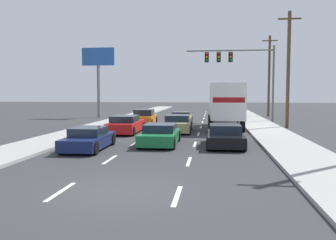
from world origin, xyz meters
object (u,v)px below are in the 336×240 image
(car_yellow, at_px, (182,118))
(car_green, at_px, (160,135))
(car_navy, at_px, (89,139))
(traffic_signal_mast, at_px, (234,63))
(utility_pole_far, at_px, (269,75))
(car_orange, at_px, (144,118))
(car_red, at_px, (126,125))
(utility_pole_mid, at_px, (288,68))
(car_tan, at_px, (178,124))
(roadside_billboard, at_px, (98,68))
(box_truck, at_px, (225,103))
(car_black, at_px, (225,136))

(car_yellow, height_order, car_green, car_green)
(car_navy, xyz_separation_m, traffic_signal_mast, (8.26, 18.79, 5.27))
(car_green, relative_size, utility_pole_far, 0.45)
(car_orange, bearing_deg, car_red, -90.49)
(car_yellow, bearing_deg, car_navy, -102.73)
(car_yellow, height_order, utility_pole_mid, utility_pole_mid)
(car_tan, relative_size, roadside_billboard, 0.56)
(car_tan, bearing_deg, box_truck, 36.64)
(car_green, relative_size, utility_pole_mid, 0.46)
(car_tan, bearing_deg, car_navy, -113.68)
(car_black, bearing_deg, car_navy, -164.19)
(car_navy, xyz_separation_m, roadside_billboard, (-6.90, 22.70, 5.13))
(utility_pole_mid, xyz_separation_m, utility_pole_far, (0.65, 14.09, 0.14))
(car_black, bearing_deg, car_orange, 119.25)
(car_yellow, xyz_separation_m, car_tan, (0.30, -6.61, 0.05))
(car_green, bearing_deg, car_black, -1.55)
(car_green, bearing_deg, roadside_billboard, 116.37)
(roadside_billboard, bearing_deg, car_green, -63.63)
(box_truck, bearing_deg, utility_pole_mid, 16.88)
(car_yellow, bearing_deg, roadside_billboard, 143.36)
(car_navy, height_order, box_truck, box_truck)
(car_yellow, xyz_separation_m, roadside_billboard, (-10.30, 7.66, 5.13))
(utility_pole_far, bearing_deg, utility_pole_mid, -92.65)
(box_truck, distance_m, utility_pole_mid, 5.95)
(utility_pole_mid, bearing_deg, traffic_signal_mast, 122.40)
(car_red, distance_m, car_navy, 7.36)
(car_navy, distance_m, car_black, 7.16)
(roadside_billboard, bearing_deg, box_truck, -39.65)
(car_yellow, bearing_deg, utility_pole_mid, -15.76)
(car_orange, relative_size, car_black, 1.10)
(car_tan, relative_size, utility_pole_far, 0.47)
(car_navy, bearing_deg, car_green, 31.44)
(car_tan, height_order, car_black, car_tan)
(car_green, relative_size, box_truck, 0.51)
(car_orange, distance_m, car_tan, 6.58)
(traffic_signal_mast, bearing_deg, car_black, -94.68)
(car_navy, distance_m, car_tan, 9.21)
(box_truck, bearing_deg, car_yellow, 133.32)
(utility_pole_far, height_order, roadside_billboard, utility_pole_far)
(car_red, relative_size, car_yellow, 1.10)
(roadside_billboard, bearing_deg, car_red, -65.50)
(car_yellow, distance_m, car_green, 13.00)
(car_orange, bearing_deg, roadside_billboard, 128.92)
(car_red, distance_m, roadside_billboard, 17.60)
(car_navy, bearing_deg, car_black, 15.81)
(car_navy, relative_size, car_black, 1.01)
(utility_pole_far, bearing_deg, car_red, -123.53)
(car_orange, xyz_separation_m, car_yellow, (3.25, 1.07, -0.10))
(car_tan, distance_m, traffic_signal_mast, 12.46)
(car_black, bearing_deg, utility_pole_far, 76.37)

